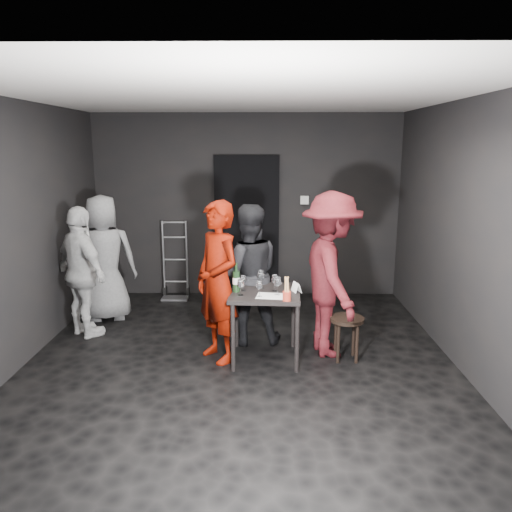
{
  "coord_description": "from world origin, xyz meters",
  "views": [
    {
      "loc": [
        0.24,
        -4.89,
        2.25
      ],
      "look_at": [
        0.17,
        0.25,
        1.09
      ],
      "focal_mm": 35.0,
      "sensor_mm": 36.0,
      "label": 1
    }
  ],
  "objects_px": {
    "bystander_cream": "(82,270)",
    "bystander_grey": "(104,253)",
    "hand_truck": "(176,284)",
    "wine_bottle": "(236,281)",
    "breadstick_cup": "(287,289)",
    "woman_black": "(248,270)",
    "tasting_table": "(265,300)",
    "server_red": "(218,272)",
    "stool": "(347,326)",
    "man_maroon": "(332,260)"
  },
  "relations": [
    {
      "from": "man_maroon",
      "to": "bystander_cream",
      "type": "xyz_separation_m",
      "value": [
        -2.85,
        0.47,
        -0.24
      ]
    },
    {
      "from": "bystander_cream",
      "to": "breadstick_cup",
      "type": "bearing_deg",
      "value": -160.74
    },
    {
      "from": "woman_black",
      "to": "hand_truck",
      "type": "bearing_deg",
      "value": -62.85
    },
    {
      "from": "bystander_grey",
      "to": "man_maroon",
      "type": "bearing_deg",
      "value": 146.16
    },
    {
      "from": "bystander_grey",
      "to": "breadstick_cup",
      "type": "height_order",
      "value": "bystander_grey"
    },
    {
      "from": "tasting_table",
      "to": "woman_black",
      "type": "distance_m",
      "value": 0.57
    },
    {
      "from": "wine_bottle",
      "to": "breadstick_cup",
      "type": "height_order",
      "value": "wine_bottle"
    },
    {
      "from": "server_red",
      "to": "breadstick_cup",
      "type": "distance_m",
      "value": 0.78
    },
    {
      "from": "bystander_cream",
      "to": "bystander_grey",
      "type": "relative_size",
      "value": 0.91
    },
    {
      "from": "woman_black",
      "to": "bystander_cream",
      "type": "relative_size",
      "value": 1.06
    },
    {
      "from": "woman_black",
      "to": "stool",
      "type": "bearing_deg",
      "value": 148.26
    },
    {
      "from": "woman_black",
      "to": "breadstick_cup",
      "type": "relative_size",
      "value": 6.69
    },
    {
      "from": "breadstick_cup",
      "to": "server_red",
      "type": "bearing_deg",
      "value": 156.45
    },
    {
      "from": "hand_truck",
      "to": "server_red",
      "type": "distance_m",
      "value": 2.44
    },
    {
      "from": "stool",
      "to": "breadstick_cup",
      "type": "xyz_separation_m",
      "value": [
        -0.65,
        -0.3,
        0.49
      ]
    },
    {
      "from": "man_maroon",
      "to": "wine_bottle",
      "type": "height_order",
      "value": "man_maroon"
    },
    {
      "from": "wine_bottle",
      "to": "woman_black",
      "type": "bearing_deg",
      "value": 78.4
    },
    {
      "from": "bystander_grey",
      "to": "bystander_cream",
      "type": "bearing_deg",
      "value": 69.06
    },
    {
      "from": "stool",
      "to": "breadstick_cup",
      "type": "bearing_deg",
      "value": -154.97
    },
    {
      "from": "stool",
      "to": "wine_bottle",
      "type": "xyz_separation_m",
      "value": [
        -1.16,
        -0.01,
        0.49
      ]
    },
    {
      "from": "bystander_cream",
      "to": "tasting_table",
      "type": "bearing_deg",
      "value": -155.39
    },
    {
      "from": "server_red",
      "to": "woman_black",
      "type": "relative_size",
      "value": 1.12
    },
    {
      "from": "wine_bottle",
      "to": "breadstick_cup",
      "type": "distance_m",
      "value": 0.59
    },
    {
      "from": "hand_truck",
      "to": "wine_bottle",
      "type": "height_order",
      "value": "hand_truck"
    },
    {
      "from": "bystander_cream",
      "to": "wine_bottle",
      "type": "xyz_separation_m",
      "value": [
        1.84,
        -0.65,
        0.05
      ]
    },
    {
      "from": "tasting_table",
      "to": "man_maroon",
      "type": "distance_m",
      "value": 0.83
    },
    {
      "from": "hand_truck",
      "to": "man_maroon",
      "type": "bearing_deg",
      "value": -44.47
    },
    {
      "from": "tasting_table",
      "to": "stool",
      "type": "distance_m",
      "value": 0.91
    },
    {
      "from": "bystander_grey",
      "to": "breadstick_cup",
      "type": "distance_m",
      "value": 2.74
    },
    {
      "from": "hand_truck",
      "to": "tasting_table",
      "type": "bearing_deg",
      "value": -58.54
    },
    {
      "from": "woman_black",
      "to": "bystander_cream",
      "type": "xyz_separation_m",
      "value": [
        -1.95,
        0.15,
        -0.05
      ]
    },
    {
      "from": "server_red",
      "to": "wine_bottle",
      "type": "bearing_deg",
      "value": 48.58
    },
    {
      "from": "woman_black",
      "to": "man_maroon",
      "type": "distance_m",
      "value": 0.98
    },
    {
      "from": "woman_black",
      "to": "wine_bottle",
      "type": "distance_m",
      "value": 0.51
    },
    {
      "from": "stool",
      "to": "server_red",
      "type": "height_order",
      "value": "server_red"
    },
    {
      "from": "hand_truck",
      "to": "wine_bottle",
      "type": "xyz_separation_m",
      "value": [
        1.03,
        -2.18,
        0.65
      ]
    },
    {
      "from": "bystander_cream",
      "to": "bystander_grey",
      "type": "xyz_separation_m",
      "value": [
        0.08,
        0.59,
        0.08
      ]
    },
    {
      "from": "breadstick_cup",
      "to": "tasting_table",
      "type": "bearing_deg",
      "value": 124.44
    },
    {
      "from": "hand_truck",
      "to": "wine_bottle",
      "type": "bearing_deg",
      "value": -64.8
    },
    {
      "from": "stool",
      "to": "man_maroon",
      "type": "distance_m",
      "value": 0.71
    },
    {
      "from": "man_maroon",
      "to": "bystander_grey",
      "type": "xyz_separation_m",
      "value": [
        -2.77,
        1.05,
        -0.16
      ]
    },
    {
      "from": "hand_truck",
      "to": "bystander_cream",
      "type": "height_order",
      "value": "bystander_cream"
    },
    {
      "from": "wine_bottle",
      "to": "breadstick_cup",
      "type": "bearing_deg",
      "value": -30.05
    },
    {
      "from": "hand_truck",
      "to": "breadstick_cup",
      "type": "bearing_deg",
      "value": -58.16
    },
    {
      "from": "man_maroon",
      "to": "bystander_cream",
      "type": "bearing_deg",
      "value": 71.2
    },
    {
      "from": "woman_black",
      "to": "bystander_grey",
      "type": "height_order",
      "value": "bystander_grey"
    },
    {
      "from": "stool",
      "to": "server_red",
      "type": "distance_m",
      "value": 1.48
    },
    {
      "from": "man_maroon",
      "to": "bystander_grey",
      "type": "bearing_deg",
      "value": 59.7
    },
    {
      "from": "woman_black",
      "to": "wine_bottle",
      "type": "relative_size",
      "value": 5.6
    },
    {
      "from": "server_red",
      "to": "hand_truck",
      "type": "bearing_deg",
      "value": 162.9
    }
  ]
}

